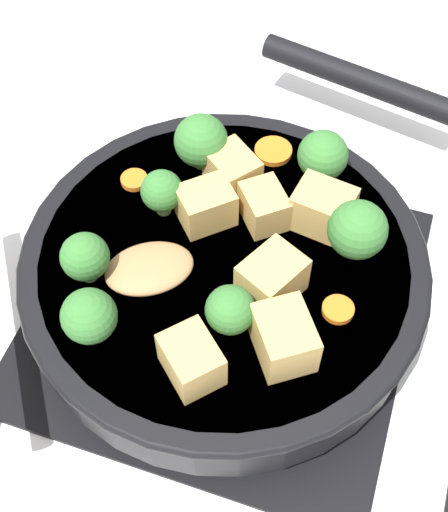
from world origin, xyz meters
name	(u,v)px	position (x,y,z in m)	size (l,w,h in m)	color
ground_plane	(224,306)	(0.00, 0.00, 0.00)	(2.40, 2.40, 0.00)	white
front_burner_grate	(224,299)	(0.00, 0.00, 0.01)	(0.31, 0.31, 0.03)	black
skillet_pan	(226,268)	(0.00, 0.00, 0.05)	(0.44, 0.32, 0.05)	black
wooden_spoon	(50,291)	(0.08, -0.11, 0.08)	(0.21, 0.22, 0.02)	#A87A4C
tofu_cube_center_large	(232,171)	(-0.07, -0.02, 0.09)	(0.04, 0.03, 0.03)	tan
tofu_cube_near_handle	(191,360)	(0.10, 0.01, 0.09)	(0.04, 0.03, 0.03)	tan
tofu_cube_east_chunk	(264,206)	(-0.05, 0.02, 0.09)	(0.04, 0.03, 0.03)	tan
tofu_cube_west_chunk	(284,338)	(0.06, 0.07, 0.09)	(0.05, 0.04, 0.04)	tan
tofu_cube_back_piece	(272,278)	(0.02, 0.04, 0.09)	(0.04, 0.04, 0.04)	tan
tofu_cube_front_piece	(323,209)	(-0.06, 0.06, 0.09)	(0.04, 0.04, 0.04)	tan
tofu_cube_mid_small	(206,205)	(-0.03, -0.03, 0.09)	(0.04, 0.03, 0.03)	tan
broccoli_floret_near_spoon	(358,230)	(-0.03, 0.09, 0.10)	(0.05, 0.05, 0.05)	#709956
broccoli_floret_center_top	(230,310)	(0.06, 0.02, 0.10)	(0.04, 0.04, 0.04)	#709956
broccoli_floret_east_rim	(89,316)	(0.10, -0.07, 0.10)	(0.04, 0.04, 0.05)	#709956
broccoli_floret_west_rim	(201,141)	(-0.08, -0.05, 0.10)	(0.04, 0.04, 0.05)	#709956
broccoli_floret_north_edge	(162,191)	(-0.03, -0.06, 0.10)	(0.03, 0.03, 0.04)	#709956
broccoli_floret_south_cluster	(323,156)	(-0.10, 0.05, 0.10)	(0.04, 0.04, 0.05)	#709956
broccoli_floret_mid_floret	(85,257)	(0.05, -0.09, 0.10)	(0.04, 0.04, 0.04)	#709956
carrot_slice_orange_thin	(134,180)	(-0.05, -0.10, 0.08)	(0.02, 0.02, 0.01)	orange
carrot_slice_near_center	(338,310)	(0.02, 0.10, 0.08)	(0.02, 0.02, 0.01)	orange
carrot_slice_edge_slice	(273,151)	(-0.12, 0.01, 0.08)	(0.03, 0.03, 0.01)	orange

